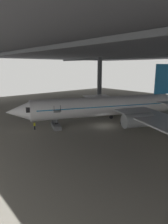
% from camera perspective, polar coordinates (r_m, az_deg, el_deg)
% --- Properties ---
extents(ground_plane, '(110.00, 110.00, 0.00)m').
position_cam_1_polar(ground_plane, '(42.40, 5.23, -3.70)').
color(ground_plane, gray).
extents(hangar_structure, '(121.00, 99.00, 16.60)m').
position_cam_1_polar(hangar_structure, '(51.63, 16.83, 16.66)').
color(hangar_structure, '#4C4F54').
rests_on(hangar_structure, ground_plane).
extents(airplane_main, '(38.74, 38.82, 12.52)m').
position_cam_1_polar(airplane_main, '(43.58, 6.48, 1.65)').
color(airplane_main, white).
rests_on(airplane_main, ground_plane).
extents(boarding_stairs, '(4.62, 2.97, 4.88)m').
position_cam_1_polar(boarding_stairs, '(40.38, -7.87, -3.50)').
color(boarding_stairs, slate).
rests_on(boarding_stairs, ground_plane).
extents(crew_worker_by_stairs, '(0.38, 0.47, 1.56)m').
position_cam_1_polar(crew_worker_by_stairs, '(40.08, -13.80, -3.68)').
color(crew_worker_by_stairs, '#232838').
rests_on(crew_worker_by_stairs, ground_plane).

